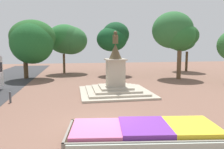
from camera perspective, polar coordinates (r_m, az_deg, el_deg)
ground_plane at (r=11.20m, az=-2.72°, el=-13.32°), size 82.70×82.70×0.00m
flower_planter at (r=9.80m, az=8.80°, el=-14.77°), size 6.92×3.62×0.61m
statue_monument at (r=18.42m, az=0.87°, el=-2.12°), size 5.88×5.88×5.21m
kerb_bollard_north at (r=17.04m, az=-25.05°, el=-5.28°), size 0.16×0.16×0.81m
park_tree_far_left at (r=28.21m, az=16.00°, el=10.59°), size 4.98×5.15×8.15m
park_tree_behind_statue at (r=28.15m, az=-20.10°, el=8.42°), size 5.39×5.86×7.13m
park_tree_far_right at (r=30.31m, az=0.42°, el=9.70°), size 4.51×4.37×7.25m
park_tree_street_side at (r=36.30m, az=18.13°, el=8.98°), size 4.27×4.96×7.28m
park_tree_mid_canopy at (r=32.63m, az=-11.61°, el=8.91°), size 5.78×5.02×7.08m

